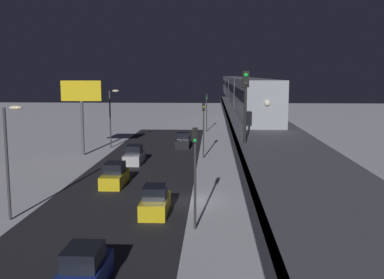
% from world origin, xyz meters
% --- Properties ---
extents(ground_plane, '(240.00, 240.00, 0.00)m').
position_xyz_m(ground_plane, '(0.00, 0.00, 0.00)').
color(ground_plane, white).
extents(avenue_asphalt, '(11.00, 90.25, 0.01)m').
position_xyz_m(avenue_asphalt, '(5.00, 0.00, 0.00)').
color(avenue_asphalt, '#28282D').
rests_on(avenue_asphalt, ground_plane).
extents(elevated_railway, '(5.00, 90.25, 5.81)m').
position_xyz_m(elevated_railway, '(-5.82, 0.00, 5.02)').
color(elevated_railway, slate).
rests_on(elevated_railway, ground_plane).
extents(subway_train, '(2.94, 74.07, 3.40)m').
position_xyz_m(subway_train, '(-5.92, -34.75, 7.59)').
color(subway_train, '#999EA8').
rests_on(subway_train, elevated_railway).
extents(rail_signal, '(0.36, 0.41, 4.00)m').
position_xyz_m(rail_signal, '(-3.97, 8.36, 8.53)').
color(rail_signal, black).
rests_on(rail_signal, elevated_railway).
extents(sedan_black, '(1.91, 4.33, 1.97)m').
position_xyz_m(sedan_black, '(1.80, -25.86, 0.78)').
color(sedan_black, black).
rests_on(sedan_black, ground_plane).
extents(sedan_yellow, '(1.80, 4.19, 1.97)m').
position_xyz_m(sedan_yellow, '(1.80, 3.14, 0.80)').
color(sedan_yellow, gold).
rests_on(sedan_yellow, ground_plane).
extents(sedan_blue, '(1.80, 4.35, 1.97)m').
position_xyz_m(sedan_blue, '(3.60, 14.49, 0.80)').
color(sedan_blue, navy).
rests_on(sedan_blue, ground_plane).
extents(sedan_yellow_2, '(1.80, 4.63, 1.97)m').
position_xyz_m(sedan_yellow_2, '(6.40, -4.90, 0.80)').
color(sedan_yellow_2, gold).
rests_on(sedan_yellow_2, ground_plane).
extents(sedan_silver, '(1.80, 4.56, 1.97)m').
position_xyz_m(sedan_silver, '(6.40, -14.81, 0.80)').
color(sedan_silver, '#B2B2B7').
rests_on(sedan_silver, ground_plane).
extents(traffic_light_near, '(0.32, 0.44, 6.40)m').
position_xyz_m(traffic_light_near, '(-1.10, 6.30, 4.20)').
color(traffic_light_near, '#2D2D2D').
rests_on(traffic_light_near, ground_plane).
extents(traffic_light_mid, '(0.32, 0.44, 6.40)m').
position_xyz_m(traffic_light_mid, '(-1.10, -18.16, 4.20)').
color(traffic_light_mid, '#2D2D2D').
rests_on(traffic_light_mid, ground_plane).
extents(traffic_light_far, '(0.32, 0.44, 6.40)m').
position_xyz_m(traffic_light_far, '(-1.10, -42.63, 4.20)').
color(traffic_light_far, '#2D2D2D').
rests_on(traffic_light_far, ground_plane).
extents(commercial_billboard, '(4.80, 0.36, 8.90)m').
position_xyz_m(commercial_billboard, '(13.38, -19.43, 6.83)').
color(commercial_billboard, '#4C4C51').
rests_on(commercial_billboard, ground_plane).
extents(street_lamp_near, '(1.35, 0.44, 7.65)m').
position_xyz_m(street_lamp_near, '(11.07, 5.00, 4.81)').
color(street_lamp_near, '#38383D').
rests_on(street_lamp_near, ground_plane).
extents(street_lamp_far, '(1.35, 0.44, 7.65)m').
position_xyz_m(street_lamp_far, '(11.07, -25.00, 4.81)').
color(street_lamp_far, '#38383D').
rests_on(street_lamp_far, ground_plane).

